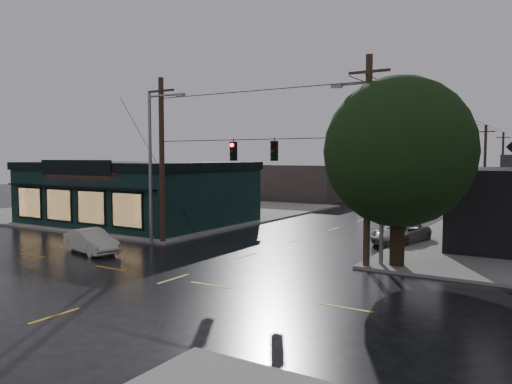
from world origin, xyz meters
The scene contains 15 objects.
ground_plane centered at (0.00, 0.00, 0.00)m, with size 160.00×160.00×0.00m, color black.
sidewalk_nw centered at (-20.00, 20.00, 0.07)m, with size 28.00×28.00×0.15m, color gray.
pizza_shop centered at (-15.00, 12.94, 2.56)m, with size 16.30×12.34×4.90m.
corner_tree centered at (7.75, 7.29, 5.59)m, with size 7.18×7.18×9.05m.
utility_pole_nw centered at (-6.50, 6.50, 0.00)m, with size 2.00×0.32×10.15m, color #321F16, non-canonical shape.
utility_pole_ne centered at (6.50, 6.50, 0.00)m, with size 2.00×0.32×10.15m, color #321F16, non-canonical shape.
utility_pole_far_a centered at (6.50, 28.00, 0.00)m, with size 2.00×0.32×9.65m, color #321F16, non-canonical shape.
utility_pole_far_b centered at (6.50, 48.00, 0.00)m, with size 2.00×0.32×9.15m, color #321F16, non-canonical shape.
utility_pole_far_c centered at (6.50, 68.00, 0.00)m, with size 2.00×0.32×9.15m, color #321F16, non-canonical shape.
span_signal_assembly centered at (0.10, 6.50, 5.70)m, with size 13.00×0.48×1.23m.
streetlight_nw centered at (-6.80, 5.80, 0.00)m, with size 5.40×0.30×9.15m, color gray, non-canonical shape.
streetlight_ne centered at (7.00, 7.20, 0.00)m, with size 5.40×0.30×9.15m, color gray, non-canonical shape.
bg_building_west centered at (-14.00, 40.00, 2.20)m, with size 12.00×10.00×4.40m, color #3F322E.
sedan_cream centered at (-7.81, 2.11, 0.67)m, with size 1.42×4.09×1.35m, color beige.
suv_silver centered at (6.00, 14.25, 0.65)m, with size 2.16×4.68×1.30m, color gray.
Camera 1 is at (14.42, -16.46, 5.34)m, focal length 35.00 mm.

